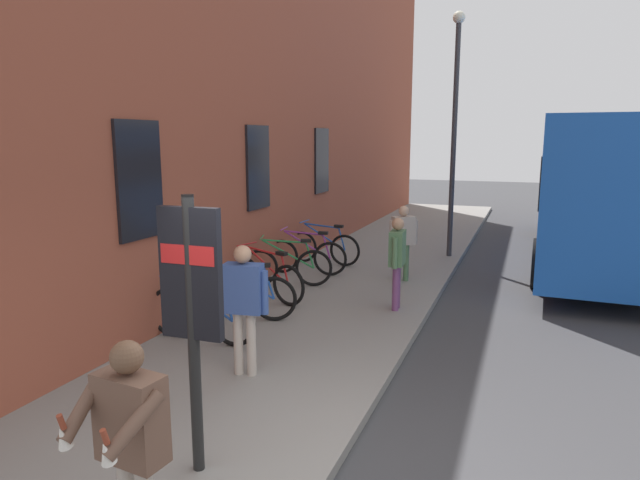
{
  "coord_description": "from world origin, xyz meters",
  "views": [
    {
      "loc": [
        -4.16,
        -1.46,
        2.96
      ],
      "look_at": [
        2.69,
        1.13,
        1.61
      ],
      "focal_mm": 31.2,
      "sensor_mm": 36.0,
      "label": 1
    }
  ],
  "objects_px": {
    "bicycle_by_door": "(267,279)",
    "pedestrian_near_bus": "(403,235)",
    "city_bus": "(599,182)",
    "tourist_with_hotdogs": "(129,433)",
    "bicycle_leaning_wall": "(201,315)",
    "bicycle_under_window": "(324,247)",
    "bicycle_mid_rack": "(306,256)",
    "pedestrian_crossing_street": "(397,254)",
    "street_lamp": "(455,117)",
    "bicycle_end_of_row": "(241,297)",
    "pedestrian_by_facade": "(244,297)",
    "bicycle_beside_lamp": "(287,266)",
    "transit_info_sign": "(191,292)"
  },
  "relations": [
    {
      "from": "transit_info_sign",
      "to": "pedestrian_near_bus",
      "type": "bearing_deg",
      "value": -2.05
    },
    {
      "from": "tourist_with_hotdogs",
      "to": "pedestrian_crossing_street",
      "type": "bearing_deg",
      "value": -2.81
    },
    {
      "from": "pedestrian_near_bus",
      "to": "tourist_with_hotdogs",
      "type": "bearing_deg",
      "value": -179.99
    },
    {
      "from": "bicycle_by_door",
      "to": "pedestrian_crossing_street",
      "type": "height_order",
      "value": "pedestrian_crossing_street"
    },
    {
      "from": "bicycle_leaning_wall",
      "to": "bicycle_under_window",
      "type": "relative_size",
      "value": 1.0
    },
    {
      "from": "transit_info_sign",
      "to": "tourist_with_hotdogs",
      "type": "height_order",
      "value": "transit_info_sign"
    },
    {
      "from": "bicycle_leaning_wall",
      "to": "pedestrian_by_facade",
      "type": "distance_m",
      "value": 1.48
    },
    {
      "from": "city_bus",
      "to": "tourist_with_hotdogs",
      "type": "height_order",
      "value": "city_bus"
    },
    {
      "from": "pedestrian_crossing_street",
      "to": "tourist_with_hotdogs",
      "type": "height_order",
      "value": "tourist_with_hotdogs"
    },
    {
      "from": "bicycle_leaning_wall",
      "to": "transit_info_sign",
      "type": "bearing_deg",
      "value": -147.92
    },
    {
      "from": "bicycle_mid_rack",
      "to": "bicycle_leaning_wall",
      "type": "bearing_deg",
      "value": -178.65
    },
    {
      "from": "pedestrian_near_bus",
      "to": "street_lamp",
      "type": "height_order",
      "value": "street_lamp"
    },
    {
      "from": "bicycle_beside_lamp",
      "to": "bicycle_under_window",
      "type": "xyz_separation_m",
      "value": [
        2.04,
        0.0,
        -0.0
      ]
    },
    {
      "from": "transit_info_sign",
      "to": "pedestrian_by_facade",
      "type": "height_order",
      "value": "transit_info_sign"
    },
    {
      "from": "bicycle_beside_lamp",
      "to": "bicycle_under_window",
      "type": "relative_size",
      "value": 0.96
    },
    {
      "from": "bicycle_beside_lamp",
      "to": "street_lamp",
      "type": "bearing_deg",
      "value": -32.6
    },
    {
      "from": "transit_info_sign",
      "to": "city_bus",
      "type": "relative_size",
      "value": 0.23
    },
    {
      "from": "bicycle_end_of_row",
      "to": "pedestrian_by_facade",
      "type": "relative_size",
      "value": 1.05
    },
    {
      "from": "pedestrian_near_bus",
      "to": "pedestrian_by_facade",
      "type": "bearing_deg",
      "value": 171.01
    },
    {
      "from": "bicycle_by_door",
      "to": "pedestrian_by_facade",
      "type": "relative_size",
      "value": 1.06
    },
    {
      "from": "bicycle_leaning_wall",
      "to": "pedestrian_near_bus",
      "type": "distance_m",
      "value": 4.78
    },
    {
      "from": "bicycle_end_of_row",
      "to": "tourist_with_hotdogs",
      "type": "distance_m",
      "value": 5.17
    },
    {
      "from": "bicycle_end_of_row",
      "to": "pedestrian_near_bus",
      "type": "relative_size",
      "value": 1.11
    },
    {
      "from": "bicycle_leaning_wall",
      "to": "transit_info_sign",
      "type": "xyz_separation_m",
      "value": [
        -2.67,
        -1.67,
        1.21
      ]
    },
    {
      "from": "bicycle_leaning_wall",
      "to": "bicycle_mid_rack",
      "type": "height_order",
      "value": "same"
    },
    {
      "from": "bicycle_mid_rack",
      "to": "bicycle_under_window",
      "type": "xyz_separation_m",
      "value": [
        1.03,
        -0.01,
        0.0
      ]
    },
    {
      "from": "bicycle_beside_lamp",
      "to": "city_bus",
      "type": "relative_size",
      "value": 0.16
    },
    {
      "from": "bicycle_by_door",
      "to": "pedestrian_near_bus",
      "type": "distance_m",
      "value": 2.98
    },
    {
      "from": "bicycle_end_of_row",
      "to": "pedestrian_near_bus",
      "type": "distance_m",
      "value": 3.85
    },
    {
      "from": "bicycle_leaning_wall",
      "to": "street_lamp",
      "type": "height_order",
      "value": "street_lamp"
    },
    {
      "from": "bicycle_by_door",
      "to": "pedestrian_near_bus",
      "type": "height_order",
      "value": "pedestrian_near_bus"
    },
    {
      "from": "pedestrian_crossing_street",
      "to": "street_lamp",
      "type": "xyz_separation_m",
      "value": [
        4.7,
        -0.23,
        2.38
      ]
    },
    {
      "from": "pedestrian_crossing_street",
      "to": "pedestrian_near_bus",
      "type": "xyz_separation_m",
      "value": [
        1.88,
        0.31,
        -0.02
      ]
    },
    {
      "from": "bicycle_under_window",
      "to": "pedestrian_near_bus",
      "type": "distance_m",
      "value": 2.25
    },
    {
      "from": "bicycle_mid_rack",
      "to": "bicycle_beside_lamp",
      "type": "bearing_deg",
      "value": -179.27
    },
    {
      "from": "bicycle_leaning_wall",
      "to": "pedestrian_crossing_street",
      "type": "relative_size",
      "value": 1.14
    },
    {
      "from": "bicycle_by_door",
      "to": "pedestrian_crossing_street",
      "type": "bearing_deg",
      "value": -82.28
    },
    {
      "from": "transit_info_sign",
      "to": "city_bus",
      "type": "xyz_separation_m",
      "value": [
        11.18,
        -4.09,
        0.2
      ]
    },
    {
      "from": "pedestrian_by_facade",
      "to": "bicycle_beside_lamp",
      "type": "bearing_deg",
      "value": 16.91
    },
    {
      "from": "city_bus",
      "to": "bicycle_by_door",
      "type": "bearing_deg",
      "value": 137.69
    },
    {
      "from": "bicycle_mid_rack",
      "to": "pedestrian_near_bus",
      "type": "bearing_deg",
      "value": -85.5
    },
    {
      "from": "bicycle_leaning_wall",
      "to": "bicycle_end_of_row",
      "type": "xyz_separation_m",
      "value": [
        1.0,
        -0.09,
        -0.0
      ]
    },
    {
      "from": "bicycle_beside_lamp",
      "to": "pedestrian_crossing_street",
      "type": "xyz_separation_m",
      "value": [
        -0.71,
        -2.32,
        0.56
      ]
    },
    {
      "from": "bicycle_leaning_wall",
      "to": "bicycle_beside_lamp",
      "type": "bearing_deg",
      "value": 1.55
    },
    {
      "from": "bicycle_leaning_wall",
      "to": "bicycle_under_window",
      "type": "distance_m",
      "value": 5.21
    },
    {
      "from": "bicycle_under_window",
      "to": "bicycle_mid_rack",
      "type": "bearing_deg",
      "value": 179.29
    },
    {
      "from": "transit_info_sign",
      "to": "bicycle_beside_lamp",
      "type": "bearing_deg",
      "value": 16.76
    },
    {
      "from": "bicycle_by_door",
      "to": "bicycle_mid_rack",
      "type": "distance_m",
      "value": 2.03
    },
    {
      "from": "city_bus",
      "to": "tourist_with_hotdogs",
      "type": "bearing_deg",
      "value": 162.67
    },
    {
      "from": "bicycle_mid_rack",
      "to": "transit_info_sign",
      "type": "distance_m",
      "value": 7.18
    }
  ]
}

